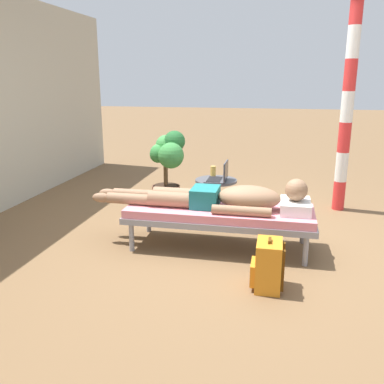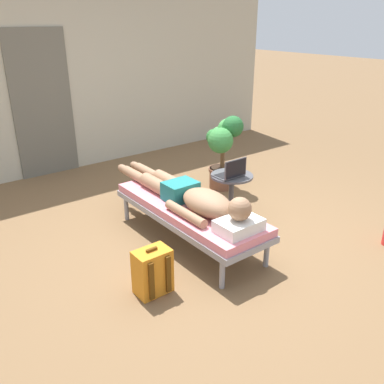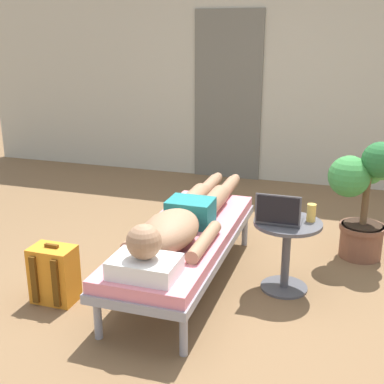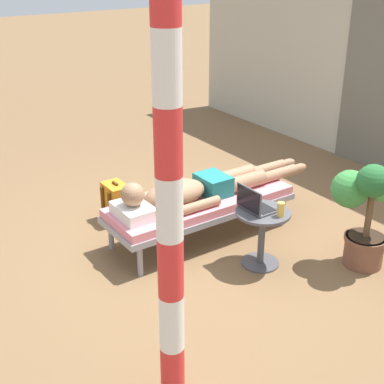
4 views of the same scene
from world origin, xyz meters
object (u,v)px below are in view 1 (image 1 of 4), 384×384
object	(u,v)px
laptop	(220,176)
drink_glass	(213,171)
person_reclining	(224,198)
porch_post	(347,107)
side_table	(216,194)
lounge_chair	(220,214)
potted_plant	(167,163)
backpack	(268,266)

from	to	relation	value
laptop	drink_glass	distance (m)	0.24
person_reclining	porch_post	world-z (taller)	porch_post
person_reclining	side_table	xyz separation A→B (m)	(0.72, 0.19, -0.16)
person_reclining	laptop	size ratio (longest dim) A/B	7.00
laptop	lounge_chair	bearing A→B (deg)	-171.76
lounge_chair	laptop	bearing A→B (deg)	8.24
side_table	drink_glass	distance (m)	0.28
porch_post	person_reclining	bearing A→B (deg)	140.81
potted_plant	lounge_chair	bearing A→B (deg)	-144.83
person_reclining	potted_plant	size ratio (longest dim) A/B	2.17
backpack	person_reclining	bearing A→B (deg)	30.88
lounge_chair	laptop	world-z (taller)	laptop
lounge_chair	potted_plant	bearing A→B (deg)	35.17
laptop	backpack	xyz separation A→B (m)	(-1.43, -0.60, -0.39)
backpack	potted_plant	xyz separation A→B (m)	(2.00, 1.37, 0.39)
side_table	backpack	bearing A→B (deg)	-156.33
potted_plant	porch_post	xyz separation A→B (m)	(0.36, -2.19, 0.72)
porch_post	potted_plant	bearing A→B (deg)	99.22
person_reclining	drink_glass	size ratio (longest dim) A/B	17.31
lounge_chair	laptop	distance (m)	0.71
side_table	porch_post	world-z (taller)	porch_post
drink_glass	porch_post	distance (m)	1.84
side_table	laptop	xyz separation A→B (m)	(-0.06, -0.05, 0.23)
lounge_chair	backpack	distance (m)	0.94
drink_glass	laptop	bearing A→B (deg)	-152.10
lounge_chair	person_reclining	world-z (taller)	person_reclining
person_reclining	laptop	bearing A→B (deg)	12.02
laptop	drink_glass	size ratio (longest dim) A/B	2.47
person_reclining	porch_post	xyz separation A→B (m)	(1.58, -1.29, 0.79)
backpack	porch_post	distance (m)	2.73
side_table	porch_post	size ratio (longest dim) A/B	0.20
lounge_chair	backpack	world-z (taller)	backpack
backpack	potted_plant	bearing A→B (deg)	34.44
backpack	porch_post	world-z (taller)	porch_post
person_reclining	laptop	distance (m)	0.68
laptop	potted_plant	distance (m)	0.95
lounge_chair	porch_post	bearing A→B (deg)	-40.16
laptop	porch_post	bearing A→B (deg)	-57.21
porch_post	backpack	bearing A→B (deg)	160.71
potted_plant	drink_glass	bearing A→B (deg)	-118.36
side_table	laptop	distance (m)	0.24
person_reclining	potted_plant	world-z (taller)	potted_plant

